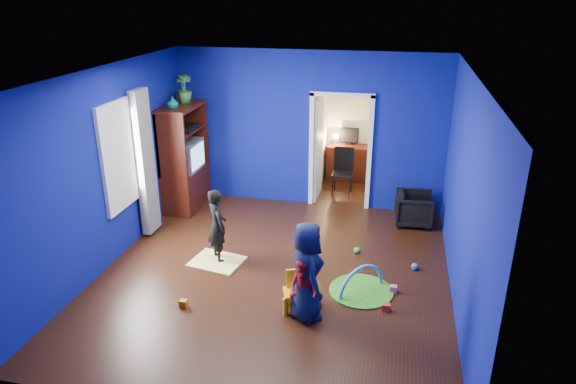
% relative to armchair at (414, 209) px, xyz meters
% --- Properties ---
extents(floor, '(5.00, 5.50, 0.01)m').
position_rel_armchair_xyz_m(floor, '(-2.00, -2.19, -0.29)').
color(floor, black).
rests_on(floor, ground).
extents(ceiling, '(5.00, 5.50, 0.01)m').
position_rel_armchair_xyz_m(ceiling, '(-2.00, -2.19, 2.61)').
color(ceiling, white).
rests_on(ceiling, wall_back).
extents(wall_back, '(5.00, 0.02, 2.90)m').
position_rel_armchair_xyz_m(wall_back, '(-2.00, 0.56, 1.16)').
color(wall_back, navy).
rests_on(wall_back, floor).
extents(wall_front, '(5.00, 0.02, 2.90)m').
position_rel_armchair_xyz_m(wall_front, '(-2.00, -4.94, 1.16)').
color(wall_front, navy).
rests_on(wall_front, floor).
extents(wall_left, '(0.02, 5.50, 2.90)m').
position_rel_armchair_xyz_m(wall_left, '(-4.50, -2.19, 1.16)').
color(wall_left, navy).
rests_on(wall_left, floor).
extents(wall_right, '(0.02, 5.50, 2.90)m').
position_rel_armchair_xyz_m(wall_right, '(0.50, -2.19, 1.16)').
color(wall_right, navy).
rests_on(wall_right, floor).
extents(alcove, '(1.00, 1.75, 2.50)m').
position_rel_armchair_xyz_m(alcove, '(-1.40, 1.43, 0.96)').
color(alcove, silver).
rests_on(alcove, floor).
extents(armchair, '(0.67, 0.65, 0.58)m').
position_rel_armchair_xyz_m(armchair, '(0.00, 0.00, 0.00)').
color(armchair, black).
rests_on(armchair, floor).
extents(child_black, '(0.48, 0.50, 1.16)m').
position_rel_armchair_xyz_m(child_black, '(-2.94, -1.95, 0.29)').
color(child_black, black).
rests_on(child_black, floor).
extents(child_navy, '(0.66, 0.75, 1.30)m').
position_rel_armchair_xyz_m(child_navy, '(-1.36, -3.09, 0.36)').
color(child_navy, '#0F1437').
rests_on(child_navy, floor).
extents(toddler_red, '(0.54, 0.52, 0.87)m').
position_rel_armchair_xyz_m(toddler_red, '(-1.37, -3.23, 0.15)').
color(toddler_red, red).
rests_on(toddler_red, floor).
extents(vase, '(0.26, 0.26, 0.21)m').
position_rel_armchair_xyz_m(vase, '(-4.22, -0.40, 1.77)').
color(vase, '#0D696D').
rests_on(vase, tv_armoire).
extents(potted_plant, '(0.36, 0.36, 0.50)m').
position_rel_armchair_xyz_m(potted_plant, '(-4.22, 0.12, 1.92)').
color(potted_plant, green).
rests_on(potted_plant, tv_armoire).
extents(tv_armoire, '(0.58, 1.14, 1.96)m').
position_rel_armchair_xyz_m(tv_armoire, '(-4.22, -0.10, 0.69)').
color(tv_armoire, '#381209').
rests_on(tv_armoire, floor).
extents(crt_tv, '(0.46, 0.70, 0.54)m').
position_rel_armchair_xyz_m(crt_tv, '(-4.18, -0.10, 0.73)').
color(crt_tv, silver).
rests_on(crt_tv, tv_armoire).
extents(yellow_blanket, '(0.84, 0.72, 0.03)m').
position_rel_armchair_xyz_m(yellow_blanket, '(-2.94, -2.05, -0.28)').
color(yellow_blanket, '#F2E07A').
rests_on(yellow_blanket, floor).
extents(hopper_ball, '(0.41, 0.41, 0.41)m').
position_rel_armchair_xyz_m(hopper_ball, '(-1.41, -2.84, -0.09)').
color(hopper_ball, yellow).
rests_on(hopper_ball, floor).
extents(kid_chair, '(0.36, 0.36, 0.50)m').
position_rel_armchair_xyz_m(kid_chair, '(-1.52, -3.03, -0.04)').
color(kid_chair, yellow).
rests_on(kid_chair, floor).
extents(play_mat, '(0.88, 0.88, 0.02)m').
position_rel_armchair_xyz_m(play_mat, '(-0.71, -2.39, -0.28)').
color(play_mat, green).
rests_on(play_mat, floor).
extents(toy_arch, '(0.58, 0.60, 0.79)m').
position_rel_armchair_xyz_m(toy_arch, '(-0.71, -2.39, -0.27)').
color(toy_arch, '#3F8CD8').
rests_on(toy_arch, floor).
extents(window_left, '(0.03, 0.95, 1.55)m').
position_rel_armchair_xyz_m(window_left, '(-4.48, -1.84, 1.26)').
color(window_left, white).
rests_on(window_left, wall_left).
extents(curtain, '(0.14, 0.42, 2.40)m').
position_rel_armchair_xyz_m(curtain, '(-4.37, -1.29, 0.96)').
color(curtain, slate).
rests_on(curtain, floor).
extents(doorway, '(1.16, 0.10, 2.10)m').
position_rel_armchair_xyz_m(doorway, '(-1.40, 0.56, 0.76)').
color(doorway, white).
rests_on(doorway, floor).
extents(study_desk, '(0.88, 0.44, 0.75)m').
position_rel_armchair_xyz_m(study_desk, '(-1.40, 2.07, 0.08)').
color(study_desk, '#3D140A').
rests_on(study_desk, floor).
extents(desk_monitor, '(0.40, 0.05, 0.32)m').
position_rel_armchair_xyz_m(desk_monitor, '(-1.40, 2.19, 0.66)').
color(desk_monitor, black).
rests_on(desk_monitor, study_desk).
extents(desk_lamp, '(0.14, 0.14, 0.14)m').
position_rel_armchair_xyz_m(desk_lamp, '(-1.68, 2.13, 0.64)').
color(desk_lamp, '#FFD88C').
rests_on(desk_lamp, study_desk).
extents(folding_chair, '(0.40, 0.40, 0.92)m').
position_rel_armchair_xyz_m(folding_chair, '(-1.40, 1.11, 0.17)').
color(folding_chair, black).
rests_on(folding_chair, floor).
extents(book_shelf, '(0.88, 0.24, 0.04)m').
position_rel_armchair_xyz_m(book_shelf, '(-1.40, 2.18, 1.73)').
color(book_shelf, white).
rests_on(book_shelf, study_desk).
extents(toy_0, '(0.10, 0.08, 0.10)m').
position_rel_armchair_xyz_m(toy_0, '(-0.36, -2.77, -0.24)').
color(toy_0, red).
rests_on(toy_0, floor).
extents(toy_1, '(0.11, 0.11, 0.11)m').
position_rel_armchair_xyz_m(toy_1, '(0.02, -1.62, -0.24)').
color(toy_1, blue).
rests_on(toy_1, floor).
extents(toy_2, '(0.10, 0.08, 0.10)m').
position_rel_armchair_xyz_m(toy_2, '(-2.97, -3.25, -0.24)').
color(toy_2, orange).
rests_on(toy_2, floor).
extents(toy_3, '(0.11, 0.11, 0.11)m').
position_rel_armchair_xyz_m(toy_3, '(-0.87, -1.30, -0.24)').
color(toy_3, green).
rests_on(toy_3, floor).
extents(toy_4, '(0.10, 0.08, 0.10)m').
position_rel_armchair_xyz_m(toy_4, '(-0.28, -2.31, -0.24)').
color(toy_4, '#DB52A0').
rests_on(toy_4, floor).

